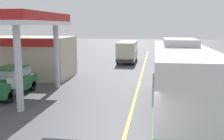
{
  "coord_description": "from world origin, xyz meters",
  "views": [
    {
      "loc": [
        1.08,
        -6.42,
        4.36
      ],
      "look_at": [
        -1.5,
        10.0,
        1.6
      ],
      "focal_mm": 43.37,
      "sensor_mm": 36.0,
      "label": 1
    }
  ],
  "objects": [
    {
      "name": "lane_divider_stripe",
      "position": [
        0.0,
        15.0,
        0.0
      ],
      "size": [
        0.16,
        50.0,
        0.01
      ],
      "primitive_type": "cube",
      "color": "#D8CC4C",
      "rests_on": "ground"
    },
    {
      "name": "minibus_opposing_lane",
      "position": [
        -2.07,
        25.35,
        1.47
      ],
      "size": [
        2.04,
        6.13,
        2.44
      ],
      "color": "#BFB799",
      "rests_on": "ground"
    },
    {
      "name": "pedestrian_near_pump",
      "position": [
        -6.87,
        7.48,
        0.93
      ],
      "size": [
        0.55,
        0.22,
        1.66
      ],
      "color": "#33333F",
      "rests_on": "ground"
    },
    {
      "name": "gas_station_roadside",
      "position": [
        -9.34,
        12.98,
        2.63
      ],
      "size": [
        9.1,
        11.95,
        5.1
      ],
      "color": "#B21E1E",
      "rests_on": "ground"
    },
    {
      "name": "coach_bus_main",
      "position": [
        2.35,
        6.64,
        1.72
      ],
      "size": [
        2.6,
        11.04,
        3.69
      ],
      "color": "white",
      "rests_on": "ground"
    },
    {
      "name": "ground",
      "position": [
        0.0,
        20.0,
        0.0
      ],
      "size": [
        120.0,
        120.0,
        0.0
      ],
      "primitive_type": "plane",
      "color": "#4C4C51"
    },
    {
      "name": "car_at_pump",
      "position": [
        -7.72,
        8.89,
        1.01
      ],
      "size": [
        1.7,
        4.2,
        1.82
      ],
      "color": "#1E602D",
      "rests_on": "ground"
    }
  ]
}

